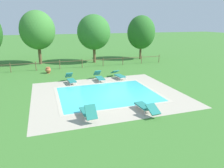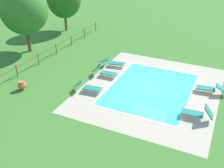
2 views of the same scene
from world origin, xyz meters
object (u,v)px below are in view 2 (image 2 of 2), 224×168
(sun_lounger_north_mid, at_px, (210,88))
(sun_lounger_south_far, at_px, (113,62))
(sun_lounger_north_far, at_px, (105,72))
(sun_lounger_north_near_steps, at_px, (197,113))
(tree_west_mid, at_px, (24,10))
(sun_lounger_south_near_corner, at_px, (89,87))
(terracotta_urn_near_fence, at_px, (22,85))

(sun_lounger_north_mid, height_order, sun_lounger_south_far, sun_lounger_north_mid)
(sun_lounger_north_mid, distance_m, sun_lounger_north_far, 7.82)
(sun_lounger_north_near_steps, distance_m, sun_lounger_south_far, 8.95)
(tree_west_mid, bearing_deg, sun_lounger_south_near_corner, -116.08)
(sun_lounger_south_near_corner, distance_m, terracotta_urn_near_fence, 4.80)
(sun_lounger_north_far, bearing_deg, sun_lounger_north_mid, -83.91)
(sun_lounger_south_near_corner, bearing_deg, sun_lounger_south_far, 2.35)
(terracotta_urn_near_fence, bearing_deg, sun_lounger_north_far, -45.46)
(sun_lounger_north_far, relative_size, terracotta_urn_near_fence, 3.04)
(tree_west_mid, bearing_deg, sun_lounger_north_near_steps, -105.02)
(sun_lounger_north_far, distance_m, sun_lounger_south_far, 1.98)
(sun_lounger_south_far, bearing_deg, sun_lounger_north_near_steps, -121.14)
(tree_west_mid, bearing_deg, sun_lounger_north_mid, -93.10)
(sun_lounger_north_mid, xyz_separation_m, sun_lounger_south_far, (1.14, 7.98, -0.00))
(terracotta_urn_near_fence, bearing_deg, sun_lounger_north_mid, -66.87)
(sun_lounger_north_far, bearing_deg, sun_lounger_north_near_steps, -109.65)
(sun_lounger_south_far, bearing_deg, tree_west_mid, 91.54)
(sun_lounger_south_near_corner, height_order, sun_lounger_south_far, sun_lounger_south_near_corner)
(sun_lounger_south_far, relative_size, terracotta_urn_near_fence, 3.28)
(sun_lounger_north_near_steps, bearing_deg, sun_lounger_north_far, 70.35)
(sun_lounger_north_mid, bearing_deg, sun_lounger_south_far, 81.89)
(sun_lounger_north_near_steps, distance_m, sun_lounger_north_far, 7.91)
(sun_lounger_south_near_corner, height_order, terracotta_urn_near_fence, sun_lounger_south_near_corner)
(sun_lounger_north_mid, distance_m, sun_lounger_south_near_corner, 8.52)
(sun_lounger_south_near_corner, bearing_deg, sun_lounger_north_near_steps, -90.29)
(sun_lounger_north_far, xyz_separation_m, tree_west_mid, (1.73, 8.92, 3.56))
(sun_lounger_north_far, bearing_deg, terracotta_urn_near_fence, 134.54)
(sun_lounger_south_near_corner, relative_size, tree_west_mid, 0.33)
(terracotta_urn_near_fence, bearing_deg, sun_lounger_north_near_steps, -81.69)
(sun_lounger_north_near_steps, height_order, sun_lounger_south_far, sun_lounger_north_near_steps)
(sun_lounger_north_near_steps, relative_size, sun_lounger_south_far, 0.88)
(sun_lounger_north_far, xyz_separation_m, sun_lounger_south_near_corner, (-2.62, 0.02, -0.00))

